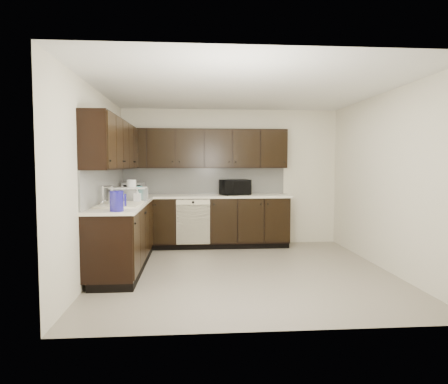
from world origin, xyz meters
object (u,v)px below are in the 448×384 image
object	(u,v)px
microwave	(235,187)
storage_bin	(129,194)
blue_pitcher	(117,201)
toaster_oven	(133,189)
sink	(120,210)

from	to	relation	value
microwave	storage_bin	xyz separation A→B (m)	(-1.72, -0.99, -0.04)
microwave	blue_pitcher	distance (m)	2.87
toaster_oven	blue_pitcher	world-z (taller)	blue_pitcher
toaster_oven	storage_bin	xyz separation A→B (m)	(0.08, -1.03, -0.02)
microwave	blue_pitcher	world-z (taller)	microwave
storage_bin	microwave	bearing A→B (deg)	29.98
sink	microwave	world-z (taller)	microwave
toaster_oven	microwave	bearing A→B (deg)	2.54
sink	toaster_oven	world-z (taller)	sink
sink	microwave	size ratio (longest dim) A/B	1.67
sink	storage_bin	bearing A→B (deg)	88.92
toaster_oven	storage_bin	distance (m)	1.04
microwave	toaster_oven	bearing A→B (deg)	161.39
storage_bin	blue_pitcher	distance (m)	1.37
microwave	toaster_oven	world-z (taller)	microwave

